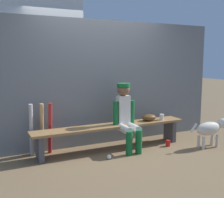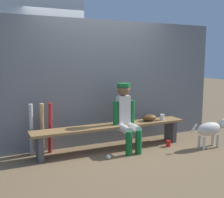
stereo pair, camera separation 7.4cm
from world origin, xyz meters
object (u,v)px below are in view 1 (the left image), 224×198
object	(u,v)px
bat_aluminum_silver	(31,130)
dog	(211,128)
player_seated	(126,114)
cup_on_bench	(162,117)
dugout_bench	(112,130)
cup_on_ground	(168,143)
scoreboard	(40,24)
baseball	(109,157)
bat_aluminum_red	(50,128)
bat_wood_tan	(42,128)
baseball_glove	(149,117)

from	to	relation	value
bat_aluminum_silver	dog	xyz separation A→B (m)	(2.97, -0.89, -0.10)
player_seated	cup_on_bench	distance (m)	0.80
dugout_bench	player_seated	bearing A→B (deg)	-26.48
player_seated	dog	world-z (taller)	player_seated
cup_on_ground	scoreboard	distance (m)	3.21
dugout_bench	dog	bearing A→B (deg)	-20.56
player_seated	scoreboard	xyz separation A→B (m)	(-1.17, 1.23, 1.58)
cup_on_ground	player_seated	bearing A→B (deg)	168.35
bat_aluminum_silver	scoreboard	distance (m)	2.00
player_seated	cup_on_ground	world-z (taller)	player_seated
scoreboard	dog	world-z (taller)	scoreboard
baseball	bat_aluminum_silver	bearing A→B (deg)	147.97
player_seated	bat_aluminum_red	distance (m)	1.30
bat_aluminum_red	cup_on_ground	bearing A→B (deg)	-14.84
baseball	cup_on_bench	size ratio (longest dim) A/B	0.67
dugout_bench	dog	size ratio (longest dim) A/B	3.28
bat_aluminum_silver	bat_wood_tan	bearing A→B (deg)	18.55
dugout_bench	player_seated	distance (m)	0.37
bat_aluminum_silver	cup_on_ground	world-z (taller)	bat_aluminum_silver
baseball_glove	cup_on_ground	size ratio (longest dim) A/B	2.55
dog	cup_on_ground	bearing A→B (deg)	151.96
bat_aluminum_silver	dog	world-z (taller)	bat_aluminum_silver
dugout_bench	bat_aluminum_red	world-z (taller)	bat_aluminum_red
bat_aluminum_red	bat_wood_tan	distance (m)	0.14
baseball	cup_on_ground	bearing A→B (deg)	6.13
player_seated	bat_wood_tan	xyz separation A→B (m)	(-1.35, 0.43, -0.20)
bat_aluminum_red	dog	world-z (taller)	bat_aluminum_red
player_seated	bat_wood_tan	distance (m)	1.43
dog	bat_aluminum_red	bearing A→B (deg)	161.67
bat_wood_tan	cup_on_bench	world-z (taller)	bat_wood_tan
dugout_bench	scoreboard	bearing A→B (deg)	130.29
cup_on_bench	dugout_bench	bearing A→B (deg)	177.31
cup_on_ground	scoreboard	xyz separation A→B (m)	(-1.94, 1.39, 2.15)
player_seated	cup_on_ground	xyz separation A→B (m)	(0.78, -0.16, -0.57)
bat_aluminum_red	cup_on_ground	world-z (taller)	bat_aluminum_red
baseball	scoreboard	distance (m)	2.74
bat_aluminum_red	dog	distance (m)	2.81
baseball_glove	bat_aluminum_silver	xyz separation A→B (m)	(-2.06, 0.26, -0.07)
baseball	cup_on_ground	size ratio (longest dim) A/B	0.67
cup_on_ground	bat_aluminum_silver	bearing A→B (deg)	166.97
baseball_glove	scoreboard	world-z (taller)	scoreboard
bat_aluminum_silver	baseball	bearing A→B (deg)	-32.03
dugout_bench	cup_on_bench	size ratio (longest dim) A/B	25.16
bat_wood_tan	bat_aluminum_red	bearing A→B (deg)	-27.06
player_seated	baseball	size ratio (longest dim) A/B	15.58
baseball_glove	baseball	world-z (taller)	baseball_glove
bat_wood_tan	cup_on_ground	bearing A→B (deg)	-15.60
cup_on_bench	scoreboard	xyz separation A→B (m)	(-1.95, 1.16, 1.71)
baseball	cup_on_bench	distance (m)	1.38
player_seated	cup_on_bench	bearing A→B (deg)	4.52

